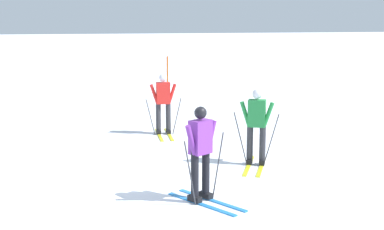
{
  "coord_description": "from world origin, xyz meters",
  "views": [
    {
      "loc": [
        -1.17,
        -10.15,
        3.19
      ],
      "look_at": [
        1.97,
        1.81,
        0.9
      ],
      "focal_mm": 48.23,
      "sensor_mm": 36.0,
      "label": 1
    }
  ],
  "objects_px": {
    "skier_green": "(257,123)",
    "trail_marker_pole": "(168,82)",
    "skier_red": "(163,102)",
    "skier_purple": "(201,151)"
  },
  "relations": [
    {
      "from": "skier_green",
      "to": "skier_purple",
      "type": "relative_size",
      "value": 1.0
    },
    {
      "from": "skier_green",
      "to": "trail_marker_pole",
      "type": "distance_m",
      "value": 8.06
    },
    {
      "from": "skier_purple",
      "to": "trail_marker_pole",
      "type": "xyz_separation_m",
      "value": [
        1.53,
        10.0,
        0.02
      ]
    },
    {
      "from": "skier_purple",
      "to": "trail_marker_pole",
      "type": "height_order",
      "value": "trail_marker_pole"
    },
    {
      "from": "skier_green",
      "to": "skier_red",
      "type": "bearing_deg",
      "value": 110.79
    },
    {
      "from": "skier_green",
      "to": "trail_marker_pole",
      "type": "xyz_separation_m",
      "value": [
        -0.29,
        8.05,
        -0.02
      ]
    },
    {
      "from": "skier_purple",
      "to": "skier_green",
      "type": "bearing_deg",
      "value": 46.83
    },
    {
      "from": "skier_green",
      "to": "skier_purple",
      "type": "bearing_deg",
      "value": -133.17
    },
    {
      "from": "skier_purple",
      "to": "trail_marker_pole",
      "type": "bearing_deg",
      "value": 81.28
    },
    {
      "from": "skier_green",
      "to": "trail_marker_pole",
      "type": "relative_size",
      "value": 0.91
    }
  ]
}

